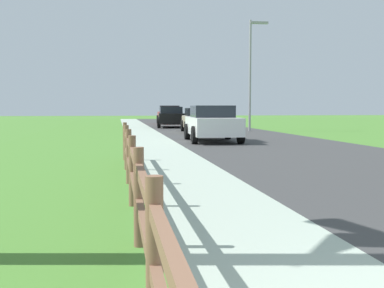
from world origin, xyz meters
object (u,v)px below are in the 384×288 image
parked_suv_white (212,123)px  parked_car_black (171,117)px  parked_car_beige (200,120)px  street_lamp (252,66)px  parked_car_red (169,115)px

parked_suv_white → parked_car_black: (-0.10, 14.94, 0.01)m
parked_car_beige → parked_suv_white: bearing=-95.7°
parked_suv_white → street_lamp: (4.14, 8.43, 3.20)m
parked_car_red → street_lamp: (3.55, -14.13, 3.17)m
parked_suv_white → street_lamp: size_ratio=0.67×
parked_car_black → parked_car_red: bearing=84.8°
parked_car_beige → parked_car_black: 7.41m
parked_suv_white → parked_car_beige: parked_suv_white is taller
parked_car_black → street_lamp: (4.24, -6.51, 3.20)m
parked_suv_white → parked_car_black: 14.94m
parked_car_red → parked_car_black: bearing=-95.2°
parked_car_beige → parked_car_red: size_ratio=0.92×
parked_suv_white → parked_car_red: size_ratio=0.97×
parked_car_red → street_lamp: street_lamp is taller
parked_car_black → parked_car_red: parked_car_red is taller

